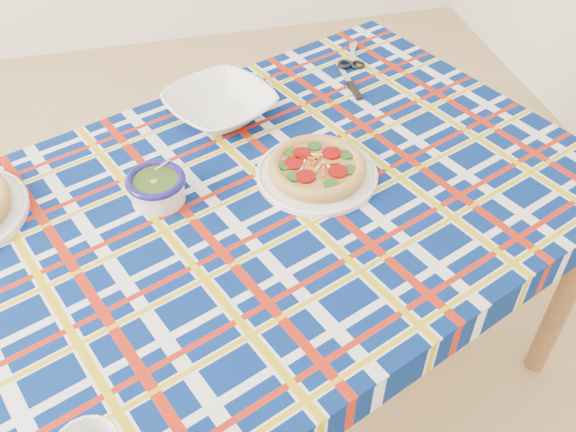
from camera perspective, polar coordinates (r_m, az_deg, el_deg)
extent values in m
plane|color=tan|center=(1.93, -17.83, -15.67)|extent=(4.00, 4.00, 0.00)
cube|color=brown|center=(1.35, -3.11, 0.25)|extent=(1.71, 1.40, 0.04)
cylinder|color=brown|center=(1.79, 23.59, -6.16)|extent=(0.06, 0.06, 0.65)
cylinder|color=brown|center=(2.14, 6.45, 6.92)|extent=(0.06, 0.06, 0.65)
imported|color=white|center=(1.57, -6.06, 9.72)|extent=(0.33, 0.33, 0.06)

